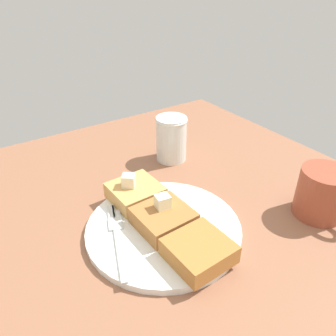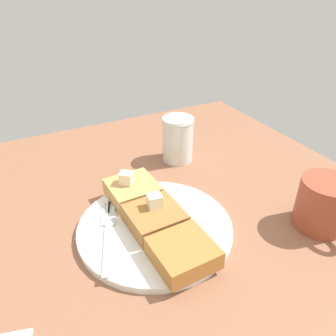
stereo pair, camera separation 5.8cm
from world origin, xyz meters
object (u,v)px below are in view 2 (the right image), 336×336
Objects in this scene: syrup_jar at (178,141)px; coffee_mug at (324,204)px; plate at (155,227)px; fork at (108,230)px.

syrup_jar is 30.09cm from coffee_mug.
plate is 22.77cm from syrup_jar.
fork is 32.77cm from coffee_mug.
fork is at bearing -112.73° from coffee_mug.
syrup_jar is at bearing -161.24° from coffee_mug.
fork is 26.06cm from syrup_jar.
fork is (-1.99, -6.82, 0.66)cm from plate.
plate is at bearing -114.52° from coffee_mug.
syrup_jar is 0.89× the size of coffee_mug.
plate is 25.84cm from coffee_mug.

